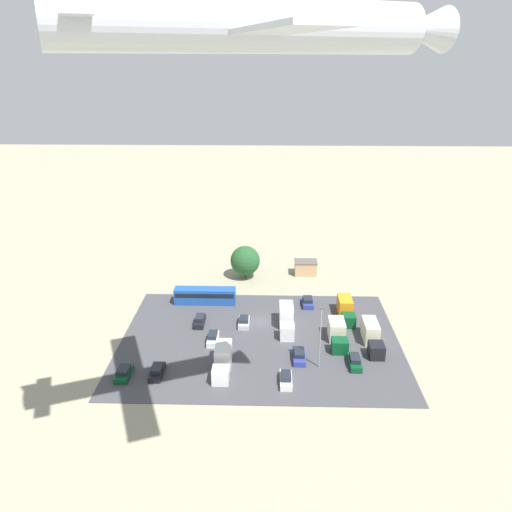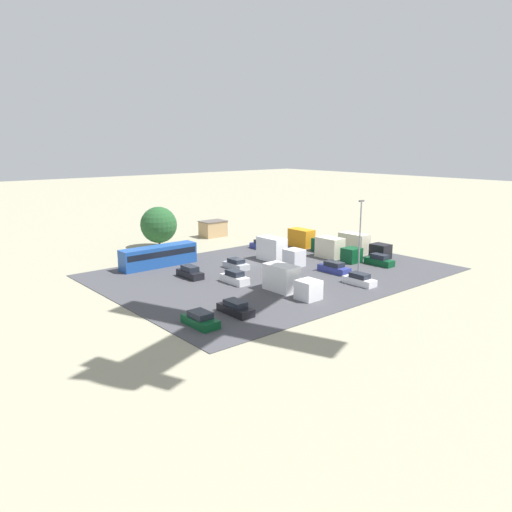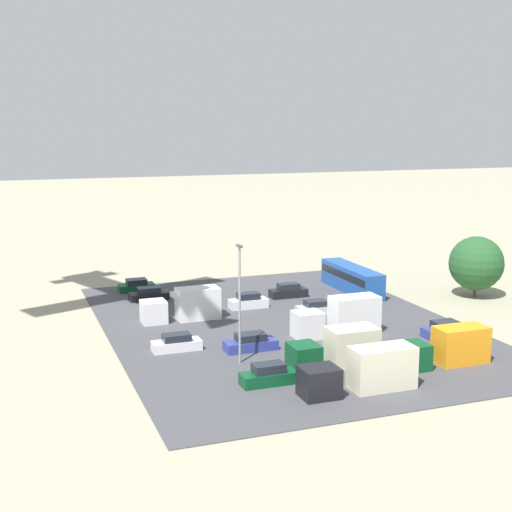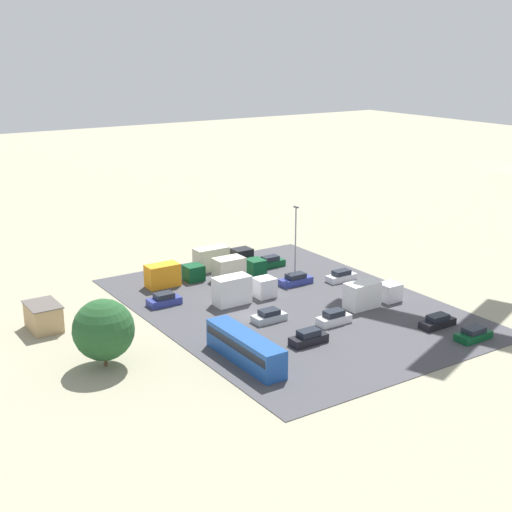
# 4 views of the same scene
# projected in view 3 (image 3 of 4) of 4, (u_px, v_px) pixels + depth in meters

# --- Properties ---
(ground_plane) EXTENTS (400.00, 400.00, 0.00)m
(ground_plane) POSITION_uv_depth(u_px,v_px,m) (338.00, 320.00, 72.91)
(ground_plane) COLOR gray
(parking_lot_surface) EXTENTS (45.94, 33.94, 0.08)m
(parking_lot_surface) POSITION_uv_depth(u_px,v_px,m) (282.00, 326.00, 70.84)
(parking_lot_surface) COLOR #424247
(parking_lot_surface) RESTS_ON ground
(bus) EXTENTS (11.59, 2.55, 3.02)m
(bus) POSITION_uv_depth(u_px,v_px,m) (352.00, 278.00, 84.92)
(bus) COLOR #1E4C9E
(bus) RESTS_ON ground
(parked_car_0) EXTENTS (1.98, 4.22, 1.45)m
(parked_car_0) POSITION_uv_depth(u_px,v_px,m) (137.00, 286.00, 85.30)
(parked_car_0) COLOR #0C4723
(parked_car_0) RESTS_ON ground
(parked_car_1) EXTENTS (1.71, 4.20, 1.66)m
(parked_car_1) POSITION_uv_depth(u_px,v_px,m) (248.00, 301.00, 77.52)
(parked_car_1) COLOR silver
(parked_car_1) RESTS_ON ground
(parked_car_2) EXTENTS (1.78, 4.46, 1.45)m
(parked_car_2) POSITION_uv_depth(u_px,v_px,m) (149.00, 294.00, 81.04)
(parked_car_2) COLOR black
(parked_car_2) RESTS_ON ground
(parked_car_3) EXTENTS (1.72, 4.34, 1.50)m
(parked_car_3) POSITION_uv_depth(u_px,v_px,m) (177.00, 343.00, 63.06)
(parked_car_3) COLOR silver
(parked_car_3) RESTS_ON ground
(parked_car_4) EXTENTS (1.98, 4.16, 1.56)m
(parked_car_4) POSITION_uv_depth(u_px,v_px,m) (445.00, 330.00, 66.91)
(parked_car_4) COLOR navy
(parked_car_4) RESTS_ON ground
(parked_car_5) EXTENTS (1.89, 4.06, 1.45)m
(parked_car_5) POSITION_uv_depth(u_px,v_px,m) (316.00, 308.00, 75.07)
(parked_car_5) COLOR #ADB2B7
(parked_car_5) RESTS_ON ground
(parked_car_6) EXTENTS (1.70, 4.39, 1.65)m
(parked_car_6) POSITION_uv_depth(u_px,v_px,m) (269.00, 375.00, 54.87)
(parked_car_6) COLOR #0C4723
(parked_car_6) RESTS_ON ground
(parked_car_7) EXTENTS (1.86, 4.68, 1.53)m
(parked_car_7) POSITION_uv_depth(u_px,v_px,m) (251.00, 343.00, 63.10)
(parked_car_7) COLOR navy
(parked_car_7) RESTS_ON ground
(parked_car_8) EXTENTS (1.72, 4.34, 1.61)m
(parked_car_8) POSITION_uv_depth(u_px,v_px,m) (288.00, 291.00, 82.27)
(parked_car_8) COLOR black
(parked_car_8) RESTS_ON ground
(parked_truck_0) EXTENTS (2.41, 8.00, 3.22)m
(parked_truck_0) POSITION_uv_depth(u_px,v_px,m) (186.00, 306.00, 72.68)
(parked_truck_0) COLOR silver
(parked_truck_0) RESTS_ON ground
(parked_truck_1) EXTENTS (2.37, 8.52, 3.56)m
(parked_truck_1) POSITION_uv_depth(u_px,v_px,m) (341.00, 317.00, 67.76)
(parked_truck_1) COLOR silver
(parked_truck_1) RESTS_ON ground
(parked_truck_2) EXTENTS (2.39, 8.15, 3.08)m
(parked_truck_2) POSITION_uv_depth(u_px,v_px,m) (447.00, 348.00, 59.30)
(parked_truck_2) COLOR #0C4723
(parked_truck_2) RESTS_ON ground
(parked_truck_3) EXTENTS (2.58, 7.57, 3.19)m
(parked_truck_3) POSITION_uv_depth(u_px,v_px,m) (339.00, 349.00, 58.73)
(parked_truck_3) COLOR #0C4723
(parked_truck_3) RESTS_ON ground
(parked_truck_4) EXTENTS (2.33, 9.10, 3.26)m
(parked_truck_4) POSITION_uv_depth(u_px,v_px,m) (365.00, 371.00, 53.41)
(parked_truck_4) COLOR black
(parked_truck_4) RESTS_ON ground
(tree_near_shed) EXTENTS (6.26, 6.26, 7.09)m
(tree_near_shed) POSITION_uv_depth(u_px,v_px,m) (476.00, 263.00, 82.13)
(tree_near_shed) COLOR brown
(tree_near_shed) RESTS_ON ground
(light_pole_lot_centre) EXTENTS (0.90, 0.28, 10.06)m
(light_pole_lot_centre) POSITION_uv_depth(u_px,v_px,m) (240.00, 299.00, 58.88)
(light_pole_lot_centre) COLOR gray
(light_pole_lot_centre) RESTS_ON ground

